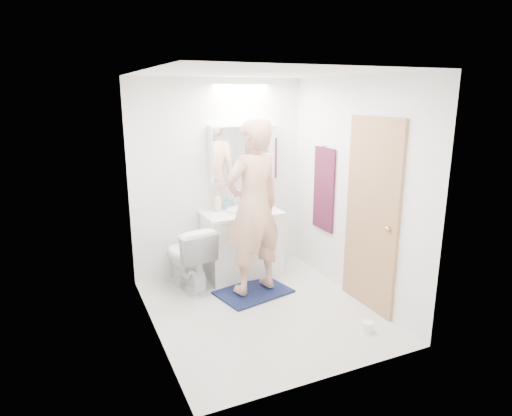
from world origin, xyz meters
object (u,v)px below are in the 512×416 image
soap_bottle_a (218,201)px  toilet_paper_roll (367,327)px  medicine_cabinet (244,153)px  soap_bottle_b (227,203)px  toothbrush_cup (253,203)px  toilet (188,257)px  person (253,207)px  vanity_cabinet (242,245)px

soap_bottle_a → toilet_paper_roll: soap_bottle_a is taller
medicine_cabinet → soap_bottle_b: 0.65m
medicine_cabinet → toothbrush_cup: 0.65m
toilet → toilet_paper_roll: bearing=117.7°
person → toilet_paper_roll: person is taller
medicine_cabinet → toothbrush_cup: size_ratio=9.55×
person → toilet: bearing=-47.3°
toilet_paper_roll → person: bearing=118.3°
soap_bottle_b → toothbrush_cup: bearing=-3.3°
toilet → person: size_ratio=0.40×
vanity_cabinet → toilet_paper_roll: size_ratio=8.18×
vanity_cabinet → medicine_cabinet: size_ratio=1.02×
toilet → toilet_paper_roll: size_ratio=6.98×
soap_bottle_b → soap_bottle_a: bearing=-167.0°
toothbrush_cup → toilet_paper_roll: bearing=-79.9°
vanity_cabinet → toilet_paper_roll: vanity_cabinet is taller
vanity_cabinet → toilet_paper_roll: bearing=-72.4°
soap_bottle_a → toothbrush_cup: (0.48, 0.01, -0.08)m
vanity_cabinet → soap_bottle_a: (-0.26, 0.15, 0.55)m
person → vanity_cabinet: bearing=-111.8°
medicine_cabinet → soap_bottle_b: bearing=-173.0°
soap_bottle_b → toilet_paper_roll: (0.69, -1.95, -0.85)m
vanity_cabinet → soap_bottle_a: soap_bottle_a is taller
toothbrush_cup → soap_bottle_a: bearing=-178.8°
medicine_cabinet → soap_bottle_b: medicine_cabinet is taller
vanity_cabinet → person: bearing=-99.4°
soap_bottle_b → person: bearing=-87.5°
medicine_cabinet → toothbrush_cup: (0.10, -0.05, -0.64)m
person → toilet_paper_roll: 1.69m
soap_bottle_a → toothbrush_cup: 0.48m
medicine_cabinet → toilet: 1.44m
soap_bottle_a → soap_bottle_b: 0.14m
vanity_cabinet → soap_bottle_b: bearing=124.8°
person → soap_bottle_a: person is taller
person → soap_bottle_a: bearing=-89.4°
vanity_cabinet → medicine_cabinet: bearing=60.7°
medicine_cabinet → soap_bottle_a: (-0.37, -0.06, -0.56)m
medicine_cabinet → toilet: medicine_cabinet is taller
soap_bottle_a → toilet_paper_roll: (0.82, -1.92, -0.89)m
medicine_cabinet → toothbrush_cup: bearing=-26.0°
toilet → toothbrush_cup: size_ratio=8.34×
toilet → soap_bottle_b: soap_bottle_b is taller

